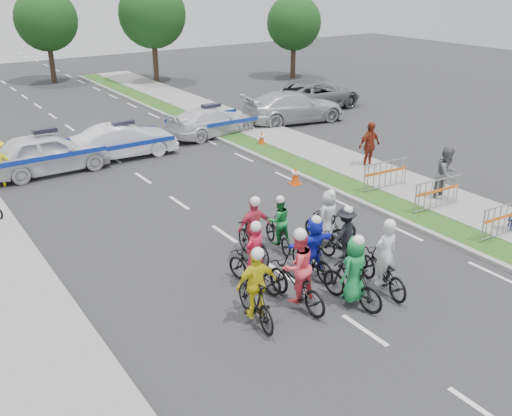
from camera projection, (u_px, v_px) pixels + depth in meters
ground at (364, 330)px, 12.67m from camera, size 90.00×90.00×0.00m
curb_right at (370, 206)px, 19.10m from camera, size 0.20×60.00×0.12m
grass_strip at (385, 202)px, 19.46m from camera, size 1.20×60.00×0.11m
sidewalk_right at (420, 191)px, 20.39m from camera, size 2.40×60.00×0.13m
sidewalk_left at (5, 316)px, 13.09m from camera, size 3.00×60.00×0.13m
rider_0 at (383, 267)px, 14.02m from camera, size 1.00×2.01×1.96m
rider_1 at (353, 278)px, 13.37m from camera, size 0.85×1.83×1.86m
rider_2 at (297, 277)px, 13.33m from camera, size 0.88×2.04×2.05m
rider_3 at (256, 294)px, 12.69m from camera, size 1.01×1.88×1.92m
rider_4 at (344, 241)px, 15.28m from camera, size 1.02×1.75×1.72m
rider_5 at (313, 251)px, 14.59m from camera, size 1.40×1.68×1.76m
rider_6 at (254, 265)px, 14.16m from camera, size 0.98×1.90×1.84m
rider_7 at (327, 223)px, 16.37m from camera, size 0.79×1.69×1.72m
rider_8 at (278, 229)px, 16.13m from camera, size 0.87×1.70×1.65m
rider_9 at (254, 236)px, 15.47m from camera, size 0.99×1.85×1.90m
police_car_0 at (48, 153)px, 22.16m from camera, size 4.71×1.90×1.60m
police_car_1 at (125, 141)px, 24.01m from camera, size 4.37×1.77×1.41m
police_car_2 at (212, 121)px, 27.22m from camera, size 4.86×2.54×1.34m
civilian_sedan at (294, 107)px, 29.48m from camera, size 5.71×3.05×1.57m
civilian_suv at (314, 95)px, 32.23m from camera, size 5.95×3.05×1.61m
spectator_1 at (446, 174)px, 19.35m from camera, size 1.05×0.89×1.92m
spectator_2 at (369, 146)px, 22.54m from camera, size 1.13×0.51×1.89m
barrier_0 at (505, 221)px, 16.76m from camera, size 2.03×0.65×1.12m
barrier_1 at (437, 195)px, 18.66m from camera, size 2.03×0.66×1.12m
barrier_2 at (385, 176)px, 20.41m from camera, size 2.04×0.68×1.12m
cone_0 at (295, 176)px, 21.08m from camera, size 0.40×0.40×0.70m
cone_1 at (262, 139)px, 25.64m from camera, size 0.40×0.40×0.70m
tree_1 at (152, 14)px, 38.42m from camera, size 4.55×4.55×6.82m
tree_2 at (294, 23)px, 40.30m from camera, size 3.85×3.85×5.77m
tree_4 at (46, 20)px, 38.50m from camera, size 4.20×4.20×6.30m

